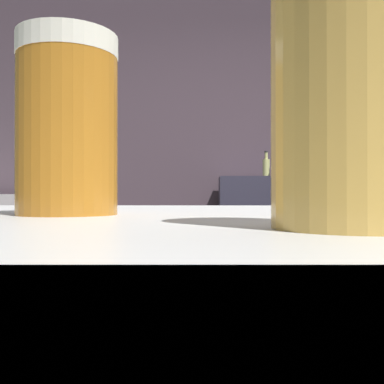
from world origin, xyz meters
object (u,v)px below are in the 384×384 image
object	(u,v)px
pint_glass_near	(68,125)
bartender	(362,224)
pint_glass_far	(354,85)
bottle_olive_oil	(281,166)
mixing_bowl	(218,224)
bottle_vinegar	(266,167)

from	to	relation	value
pint_glass_near	bartender	bearing A→B (deg)	63.05
pint_glass_far	bottle_olive_oil	xyz separation A→B (m)	(0.49, 3.06, 0.16)
mixing_bowl	pint_glass_near	bearing A→B (deg)	-95.31
pint_glass_near	pint_glass_far	xyz separation A→B (m)	(0.18, -0.14, -0.00)
bottle_vinegar	pint_glass_near	bearing A→B (deg)	-100.70
bartender	bottle_vinegar	distance (m)	1.62
bottle_olive_oil	pint_glass_far	bearing A→B (deg)	-99.05
bartender	pint_glass_far	bearing A→B (deg)	149.42
bottle_olive_oil	bottle_vinegar	distance (m)	0.13
pint_glass_near	bottle_olive_oil	bearing A→B (deg)	77.22
bottle_olive_oil	pint_glass_near	bearing A→B (deg)	-102.78
bartender	pint_glass_near	xyz separation A→B (m)	(-0.72, -1.42, 0.17)
pint_glass_far	pint_glass_near	bearing A→B (deg)	141.44
bottle_olive_oil	bottle_vinegar	xyz separation A→B (m)	(-0.10, 0.08, -0.00)
bartender	bottle_vinegar	bearing A→B (deg)	-5.69
pint_glass_far	bottle_vinegar	distance (m)	3.17
bartender	mixing_bowl	size ratio (longest dim) A/B	9.20
pint_glass_far	bottle_olive_oil	distance (m)	3.10
pint_glass_far	mixing_bowl	bearing A→B (deg)	90.01
pint_glass_far	bottle_olive_oil	size ratio (longest dim) A/B	0.66
pint_glass_near	pint_glass_far	world-z (taller)	pint_glass_near
mixing_bowl	pint_glass_near	size ratio (longest dim) A/B	1.31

